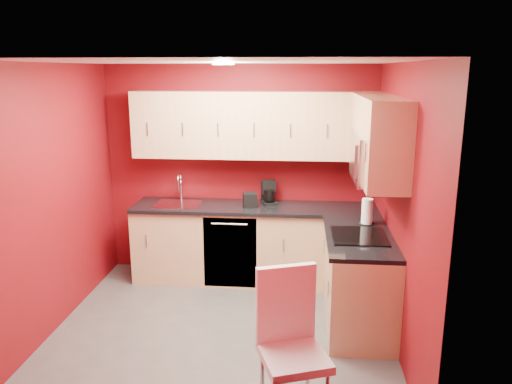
% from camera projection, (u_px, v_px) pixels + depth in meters
% --- Properties ---
extents(floor, '(3.20, 3.20, 0.00)m').
position_uv_depth(floor, '(223.00, 329.00, 4.82)').
color(floor, '#4F4C4A').
rests_on(floor, ground).
extents(ceiling, '(3.20, 3.20, 0.00)m').
position_uv_depth(ceiling, '(218.00, 62.00, 4.22)').
color(ceiling, white).
rests_on(ceiling, wall_back).
extents(wall_back, '(3.20, 0.00, 3.20)m').
position_uv_depth(wall_back, '(240.00, 171.00, 5.97)').
color(wall_back, maroon).
rests_on(wall_back, floor).
extents(wall_front, '(3.20, 0.00, 3.20)m').
position_uv_depth(wall_front, '(181.00, 267.00, 3.07)').
color(wall_front, maroon).
rests_on(wall_front, floor).
extents(wall_left, '(0.00, 3.00, 3.00)m').
position_uv_depth(wall_left, '(51.00, 200.00, 4.66)').
color(wall_left, maroon).
rests_on(wall_left, floor).
extents(wall_right, '(0.00, 3.00, 3.00)m').
position_uv_depth(wall_right, '(400.00, 208.00, 4.38)').
color(wall_right, maroon).
rests_on(wall_right, floor).
extents(base_cabinets_back, '(2.80, 0.60, 0.87)m').
position_uv_depth(base_cabinets_back, '(255.00, 245.00, 5.86)').
color(base_cabinets_back, tan).
rests_on(base_cabinets_back, floor).
extents(base_cabinets_right, '(0.60, 1.30, 0.87)m').
position_uv_depth(base_cabinets_right, '(358.00, 281.00, 4.84)').
color(base_cabinets_right, tan).
rests_on(base_cabinets_right, floor).
extents(countertop_back, '(2.80, 0.63, 0.04)m').
position_uv_depth(countertop_back, '(254.00, 208.00, 5.74)').
color(countertop_back, black).
rests_on(countertop_back, base_cabinets_back).
extents(countertop_right, '(0.63, 1.27, 0.04)m').
position_uv_depth(countertop_right, '(359.00, 237.00, 4.72)').
color(countertop_right, black).
rests_on(countertop_right, base_cabinets_right).
extents(upper_cabinets_back, '(2.80, 0.35, 0.75)m').
position_uv_depth(upper_cabinets_back, '(256.00, 125.00, 5.65)').
color(upper_cabinets_back, tan).
rests_on(upper_cabinets_back, wall_back).
extents(upper_cabinets_right, '(0.35, 1.55, 0.75)m').
position_uv_depth(upper_cabinets_right, '(377.00, 130.00, 4.67)').
color(upper_cabinets_right, tan).
rests_on(upper_cabinets_right, wall_right).
extents(microwave, '(0.42, 0.76, 0.42)m').
position_uv_depth(microwave, '(376.00, 158.00, 4.49)').
color(microwave, silver).
rests_on(microwave, upper_cabinets_right).
extents(cooktop, '(0.50, 0.55, 0.01)m').
position_uv_depth(cooktop, '(359.00, 236.00, 4.68)').
color(cooktop, black).
rests_on(cooktop, countertop_right).
extents(sink, '(0.52, 0.42, 0.35)m').
position_uv_depth(sink, '(178.00, 201.00, 5.82)').
color(sink, silver).
rests_on(sink, countertop_back).
extents(dishwasher_front, '(0.60, 0.02, 0.82)m').
position_uv_depth(dishwasher_front, '(230.00, 253.00, 5.60)').
color(dishwasher_front, black).
rests_on(dishwasher_front, base_cabinets_back).
extents(downlight, '(0.20, 0.20, 0.01)m').
position_uv_depth(downlight, '(223.00, 64.00, 4.52)').
color(downlight, white).
rests_on(downlight, ceiling).
extents(coffee_maker, '(0.22, 0.26, 0.27)m').
position_uv_depth(coffee_maker, '(270.00, 193.00, 5.80)').
color(coffee_maker, black).
rests_on(coffee_maker, countertop_back).
extents(napkin_holder, '(0.18, 0.18, 0.16)m').
position_uv_depth(napkin_holder, '(250.00, 200.00, 5.68)').
color(napkin_holder, black).
rests_on(napkin_holder, countertop_back).
extents(paper_towel, '(0.16, 0.16, 0.26)m').
position_uv_depth(paper_towel, '(367.00, 212.00, 5.03)').
color(paper_towel, white).
rests_on(paper_towel, countertop_right).
extents(dining_chair, '(0.57, 0.58, 1.09)m').
position_uv_depth(dining_chair, '(294.00, 349.00, 3.47)').
color(dining_chair, white).
rests_on(dining_chair, floor).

